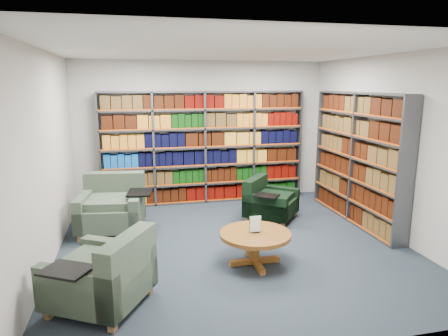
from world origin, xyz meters
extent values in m
cube|color=black|center=(0.00, 0.00, -0.01)|extent=(5.00, 5.00, 0.01)
cube|color=white|center=(0.00, 0.00, 2.80)|extent=(5.00, 5.00, 0.01)
cube|color=#B2ACA4|center=(0.00, 2.50, 1.40)|extent=(5.00, 0.01, 2.80)
cube|color=#B2ACA4|center=(0.00, -2.50, 1.40)|extent=(5.00, 0.01, 2.80)
cube|color=#B2ACA4|center=(-2.50, 0.00, 1.40)|extent=(0.01, 5.00, 2.80)
cube|color=#B2ACA4|center=(2.50, 0.00, 1.40)|extent=(0.01, 5.00, 2.80)
cube|color=#47494F|center=(0.00, 2.34, 1.10)|extent=(4.00, 0.28, 2.20)
cube|color=silver|center=(0.00, 2.47, 1.10)|extent=(4.00, 0.02, 2.20)
cube|color=#D84C0A|center=(0.00, 2.21, 1.10)|extent=(4.00, 0.01, 2.20)
cube|color=#C36B1A|center=(0.00, 2.34, 0.18)|extent=(3.88, 0.21, 0.29)
cube|color=#C36B1A|center=(0.00, 2.34, 0.54)|extent=(3.88, 0.21, 0.29)
cube|color=#0B4592|center=(0.00, 2.34, 0.91)|extent=(3.88, 0.21, 0.29)
cube|color=#C36B1A|center=(0.00, 2.34, 1.28)|extent=(3.88, 0.21, 0.29)
cube|color=black|center=(0.00, 2.34, 1.64)|extent=(3.88, 0.21, 0.29)
cube|color=#4A3215|center=(0.00, 2.34, 2.01)|extent=(3.88, 0.21, 0.29)
cube|color=#47494F|center=(2.34, 0.60, 1.10)|extent=(0.28, 2.50, 2.20)
cube|color=silver|center=(2.47, 0.60, 1.10)|extent=(0.02, 2.50, 2.20)
cube|color=#D84C0A|center=(2.21, 0.60, 1.10)|extent=(0.02, 2.50, 2.20)
cube|color=black|center=(2.34, 0.60, 0.18)|extent=(0.21, 2.38, 0.29)
cube|color=#4A3215|center=(2.34, 0.60, 0.54)|extent=(0.21, 2.38, 0.29)
cube|color=black|center=(2.34, 0.60, 0.91)|extent=(0.21, 2.38, 0.29)
cube|color=#4A3215|center=(2.34, 0.60, 1.28)|extent=(0.21, 2.38, 0.29)
cube|color=#4A3215|center=(2.34, 0.60, 1.64)|extent=(0.21, 2.38, 0.29)
cube|color=black|center=(2.34, 0.60, 2.01)|extent=(0.21, 2.38, 0.29)
cube|color=#0B2834|center=(-1.77, 1.01, 0.28)|extent=(1.12, 1.12, 0.35)
cube|color=#0B2834|center=(-1.72, 1.39, 0.50)|extent=(1.01, 0.36, 0.79)
cube|color=#0B2834|center=(-2.18, 1.07, 0.37)|extent=(0.29, 1.00, 0.52)
cube|color=#0B2834|center=(-1.36, 0.95, 0.37)|extent=(0.29, 1.00, 0.52)
cube|color=black|center=(-1.31, 0.89, 0.66)|extent=(0.44, 0.53, 0.03)
cube|color=olive|center=(-2.23, 0.67, 0.05)|extent=(0.09, 0.09, 0.11)
cube|color=olive|center=(-1.43, 0.55, 0.05)|extent=(0.09, 0.09, 0.11)
cube|color=olive|center=(-2.11, 1.47, 0.05)|extent=(0.09, 0.09, 0.11)
cube|color=olive|center=(-1.31, 1.35, 0.05)|extent=(0.09, 0.09, 0.11)
cube|color=black|center=(0.95, 1.00, 0.23)|extent=(1.11, 1.11, 0.28)
cube|color=black|center=(0.71, 1.19, 0.40)|extent=(0.64, 0.72, 0.63)
cube|color=black|center=(0.74, 0.74, 0.30)|extent=(0.69, 0.60, 0.42)
cube|color=black|center=(1.16, 1.26, 0.30)|extent=(0.69, 0.60, 0.42)
cube|color=black|center=(0.74, 0.68, 0.53)|extent=(0.49, 0.48, 0.02)
cube|color=olive|center=(0.99, 0.54, 0.04)|extent=(0.09, 0.09, 0.09)
cube|color=olive|center=(1.41, 1.04, 0.04)|extent=(0.09, 0.09, 0.09)
cube|color=olive|center=(0.49, 0.95, 0.04)|extent=(0.09, 0.09, 0.09)
cube|color=olive|center=(0.91, 1.46, 0.04)|extent=(0.09, 0.09, 0.09)
cube|color=#0B2834|center=(-1.80, -1.27, 0.26)|extent=(1.25, 1.25, 0.33)
cube|color=#0B2834|center=(-1.49, -1.44, 0.47)|extent=(0.63, 0.89, 0.73)
cube|color=#0B2834|center=(-1.61, -0.93, 0.35)|extent=(0.86, 0.58, 0.49)
cube|color=#0B2834|center=(-1.99, -1.60, 0.35)|extent=(0.86, 0.58, 0.49)
cube|color=black|center=(-2.06, -1.62, 0.61)|extent=(0.56, 0.52, 0.03)
cube|color=olive|center=(-1.94, -0.75, 0.05)|extent=(0.10, 0.10, 0.10)
cube|color=olive|center=(-2.31, -1.40, 0.05)|extent=(0.10, 0.10, 0.10)
cube|color=olive|center=(-1.29, -1.13, 0.05)|extent=(0.10, 0.10, 0.10)
cube|color=olive|center=(-1.66, -1.78, 0.05)|extent=(0.10, 0.10, 0.10)
cylinder|color=brown|center=(0.12, -0.68, 0.42)|extent=(0.94, 0.94, 0.05)
cylinder|color=brown|center=(0.12, -0.68, 0.21)|extent=(0.13, 0.13, 0.38)
cube|color=brown|center=(0.12, -0.68, 0.04)|extent=(0.68, 0.08, 0.06)
cube|color=brown|center=(0.12, -0.68, 0.04)|extent=(0.08, 0.68, 0.06)
cube|color=black|center=(0.12, -0.68, 0.45)|extent=(0.10, 0.05, 0.01)
cube|color=white|center=(0.12, -0.68, 0.56)|extent=(0.15, 0.01, 0.21)
cube|color=#145926|center=(0.12, -0.67, 0.56)|extent=(0.16, 0.00, 0.22)
camera|label=1|loc=(-1.39, -5.39, 2.36)|focal=32.00mm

